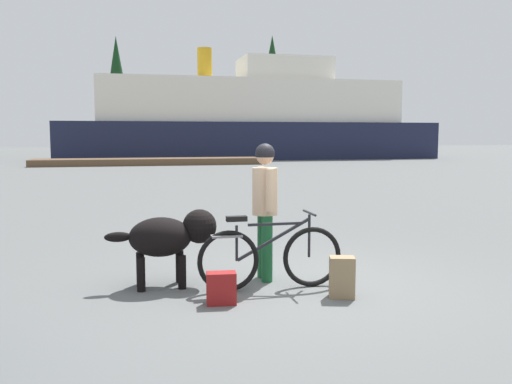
{
  "coord_description": "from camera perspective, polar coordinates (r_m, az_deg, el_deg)",
  "views": [
    {
      "loc": [
        -1.93,
        -6.28,
        1.84
      ],
      "look_at": [
        -0.3,
        0.71,
        1.09
      ],
      "focal_mm": 38.53,
      "sensor_mm": 36.0,
      "label": 1
    }
  ],
  "objects": [
    {
      "name": "pine_tree_center",
      "position": [
        56.42,
        -14.25,
        11.03
      ],
      "size": [
        2.87,
        2.87,
        11.4
      ],
      "color": "#4C331E",
      "rests_on": "ground_plane"
    },
    {
      "name": "pine_tree_mid_back",
      "position": [
        62.43,
        -14.45,
        9.79
      ],
      "size": [
        4.23,
        4.23,
        9.59
      ],
      "color": "#4C331E",
      "rests_on": "ground_plane"
    },
    {
      "name": "person_cyclist",
      "position": [
        6.91,
        0.93,
        -0.63
      ],
      "size": [
        0.32,
        0.53,
        1.73
      ],
      "color": "#19592D",
      "rests_on": "ground_plane"
    },
    {
      "name": "dog",
      "position": [
        6.74,
        -8.96,
        -4.54
      ],
      "size": [
        1.34,
        0.56,
        0.93
      ],
      "color": "black",
      "rests_on": "ground_plane"
    },
    {
      "name": "dock_pier",
      "position": [
        34.29,
        -11.05,
        3.11
      ],
      "size": [
        13.72,
        2.38,
        0.4
      ],
      "primitive_type": "cube",
      "color": "brown",
      "rests_on": "ground_plane"
    },
    {
      "name": "ground_plane",
      "position": [
        6.83,
        3.89,
        -9.69
      ],
      "size": [
        160.0,
        160.0,
        0.0
      ],
      "primitive_type": "plane",
      "color": "#595B5B"
    },
    {
      "name": "handbag_pannier",
      "position": [
        6.08,
        -3.62,
        -9.94
      ],
      "size": [
        0.34,
        0.21,
        0.35
      ],
      "primitive_type": "cube",
      "rotation": [
        0.0,
        0.0,
        -0.1
      ],
      "color": "maroon",
      "rests_on": "ground_plane"
    },
    {
      "name": "ferry_boat",
      "position": [
        43.11,
        -0.61,
        7.38
      ],
      "size": [
        28.33,
        7.69,
        8.36
      ],
      "color": "#191E38",
      "rests_on": "ground_plane"
    },
    {
      "name": "backpack",
      "position": [
        6.37,
        8.91,
        -8.73
      ],
      "size": [
        0.32,
        0.27,
        0.47
      ],
      "primitive_type": "cube",
      "rotation": [
        0.0,
        0.0,
        -0.28
      ],
      "color": "#8C7251",
      "rests_on": "ground_plane"
    },
    {
      "name": "pine_tree_far_right",
      "position": [
        57.87,
        1.69,
        11.47
      ],
      "size": [
        3.48,
        3.48,
        12.0
      ],
      "color": "#4C331E",
      "rests_on": "ground_plane"
    },
    {
      "name": "bicycle",
      "position": [
        6.58,
        1.45,
        -6.73
      ],
      "size": [
        1.77,
        0.44,
        0.92
      ],
      "color": "black",
      "rests_on": "ground_plane"
    }
  ]
}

